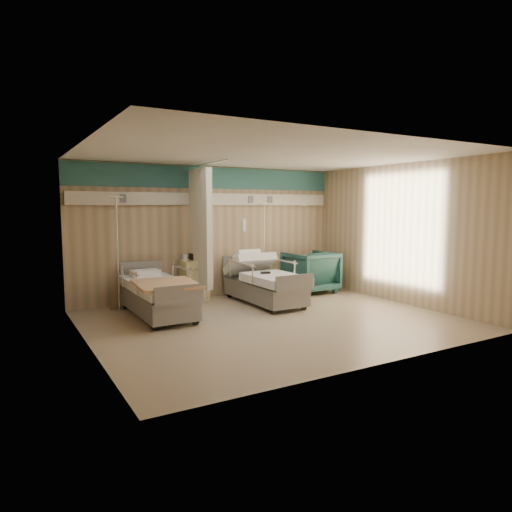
{
  "coord_description": "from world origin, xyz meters",
  "views": [
    {
      "loc": [
        -4.06,
        -6.48,
        1.95
      ],
      "look_at": [
        0.0,
        0.6,
        1.06
      ],
      "focal_mm": 32.0,
      "sensor_mm": 36.0,
      "label": 1
    }
  ],
  "objects_px": {
    "bedside_cabinet": "(194,281)",
    "iv_stand_left": "(119,287)",
    "iv_stand_right": "(264,276)",
    "bed_left": "(158,299)",
    "bed_right": "(264,288)",
    "visitor_armchair": "(310,272)"
  },
  "relations": [
    {
      "from": "bedside_cabinet",
      "to": "visitor_armchair",
      "type": "relative_size",
      "value": 0.82
    },
    {
      "from": "iv_stand_right",
      "to": "bed_left",
      "type": "bearing_deg",
      "value": -162.49
    },
    {
      "from": "visitor_armchair",
      "to": "iv_stand_right",
      "type": "relative_size",
      "value": 0.51
    },
    {
      "from": "bed_right",
      "to": "bed_left",
      "type": "distance_m",
      "value": 2.2
    },
    {
      "from": "bed_left",
      "to": "iv_stand_left",
      "type": "xyz_separation_m",
      "value": [
        -0.48,
        0.87,
        0.12
      ]
    },
    {
      "from": "bedside_cabinet",
      "to": "iv_stand_right",
      "type": "xyz_separation_m",
      "value": [
        1.65,
        -0.05,
        -0.01
      ]
    },
    {
      "from": "bedside_cabinet",
      "to": "iv_stand_right",
      "type": "distance_m",
      "value": 1.65
    },
    {
      "from": "visitor_armchair",
      "to": "iv_stand_left",
      "type": "bearing_deg",
      "value": -6.9
    },
    {
      "from": "bed_right",
      "to": "visitor_armchair",
      "type": "xyz_separation_m",
      "value": [
        1.51,
        0.49,
        0.16
      ]
    },
    {
      "from": "bed_right",
      "to": "iv_stand_right",
      "type": "xyz_separation_m",
      "value": [
        0.5,
        0.85,
        0.1
      ]
    },
    {
      "from": "visitor_armchair",
      "to": "iv_stand_left",
      "type": "relative_size",
      "value": 0.48
    },
    {
      "from": "bed_right",
      "to": "iv_stand_right",
      "type": "distance_m",
      "value": 0.99
    },
    {
      "from": "bedside_cabinet",
      "to": "visitor_armchair",
      "type": "bearing_deg",
      "value": -8.74
    },
    {
      "from": "bedside_cabinet",
      "to": "iv_stand_left",
      "type": "bearing_deg",
      "value": -178.97
    },
    {
      "from": "bed_left",
      "to": "visitor_armchair",
      "type": "bearing_deg",
      "value": 7.55
    },
    {
      "from": "visitor_armchair",
      "to": "iv_stand_right",
      "type": "bearing_deg",
      "value": -21.35
    },
    {
      "from": "bed_left",
      "to": "iv_stand_left",
      "type": "bearing_deg",
      "value": 118.97
    },
    {
      "from": "bedside_cabinet",
      "to": "iv_stand_right",
      "type": "height_order",
      "value": "iv_stand_right"
    },
    {
      "from": "bedside_cabinet",
      "to": "iv_stand_left",
      "type": "xyz_separation_m",
      "value": [
        -1.53,
        -0.03,
        0.01
      ]
    },
    {
      "from": "iv_stand_right",
      "to": "iv_stand_left",
      "type": "bearing_deg",
      "value": 179.63
    },
    {
      "from": "bed_left",
      "to": "bedside_cabinet",
      "type": "xyz_separation_m",
      "value": [
        1.05,
        0.9,
        0.11
      ]
    },
    {
      "from": "bedside_cabinet",
      "to": "bed_left",
      "type": "bearing_deg",
      "value": -139.4
    }
  ]
}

